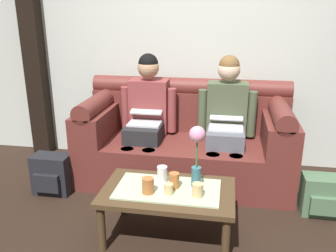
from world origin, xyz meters
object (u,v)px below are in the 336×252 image
at_px(cup_far_center, 148,186).
at_px(backpack_left, 52,175).
at_px(person_left, 147,112).
at_px(cup_near_right, 174,180).
at_px(cup_far_left, 169,189).
at_px(flower_vase, 197,148).
at_px(backpack_right, 322,196).
at_px(person_right, 227,116).
at_px(cup_near_left, 162,174).
at_px(cup_far_right, 198,190).
at_px(coffee_table, 168,195).
at_px(couch, 186,142).

height_order(cup_far_center, backpack_left, cup_far_center).
bearing_deg(person_left, cup_near_right, -66.74).
bearing_deg(cup_far_left, flower_vase, 40.14).
xyz_separation_m(flower_vase, cup_far_left, (-0.18, -0.15, -0.26)).
bearing_deg(backpack_right, person_right, 148.34).
distance_m(cup_near_left, cup_far_center, 0.19).
bearing_deg(cup_far_center, cup_far_right, 2.48).
distance_m(coffee_table, cup_far_left, 0.12).
bearing_deg(person_right, cup_far_left, -108.58).
bearing_deg(cup_near_left, backpack_right, 18.97).
height_order(flower_vase, backpack_left, flower_vase).
xyz_separation_m(person_right, backpack_right, (0.81, -0.50, -0.49)).
bearing_deg(cup_near_left, cup_far_center, -110.62).
height_order(couch, cup_far_center, couch).
distance_m(person_left, cup_near_left, 1.01).
distance_m(person_left, backpack_left, 1.06).
bearing_deg(backpack_left, coffee_table, -22.23).
bearing_deg(coffee_table, couch, 90.00).
distance_m(cup_far_left, backpack_left, 1.33).
relative_size(person_left, cup_far_left, 15.84).
bearing_deg(cup_near_right, flower_vase, 18.71).
height_order(cup_near_right, cup_far_left, cup_near_right).
height_order(cup_near_right, backpack_right, cup_near_right).
height_order(couch, cup_far_right, couch).
height_order(person_right, cup_near_left, person_right).
xyz_separation_m(cup_far_center, backpack_right, (1.32, 0.61, -0.29)).
height_order(flower_vase, cup_far_center, flower_vase).
distance_m(couch, flower_vase, 1.02).
bearing_deg(cup_near_left, person_left, 109.46).
distance_m(coffee_table, backpack_right, 1.32).
height_order(coffee_table, flower_vase, flower_vase).
bearing_deg(cup_far_left, backpack_right, 26.88).
xyz_separation_m(coffee_table, cup_near_left, (-0.06, 0.09, 0.12)).
relative_size(cup_near_right, cup_far_center, 0.99).
xyz_separation_m(person_left, backpack_left, (-0.78, -0.54, -0.48)).
bearing_deg(cup_far_right, cup_near_right, 151.82).
bearing_deg(couch, backpack_right, -22.75).
height_order(couch, coffee_table, couch).
distance_m(cup_near_left, backpack_left, 1.20).
relative_size(person_right, cup_far_center, 10.68).
bearing_deg(cup_far_right, flower_vase, 99.58).
distance_m(coffee_table, cup_near_right, 0.12).
bearing_deg(cup_far_center, person_right, 65.21).
bearing_deg(coffee_table, cup_far_center, -144.37).
distance_m(cup_near_right, cup_far_center, 0.20).
xyz_separation_m(couch, cup_near_left, (-0.06, -0.93, 0.09)).
bearing_deg(cup_far_right, couch, 101.33).
bearing_deg(person_right, flower_vase, -101.45).
relative_size(backpack_right, backpack_left, 0.90).
relative_size(person_right, cup_far_left, 15.84).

